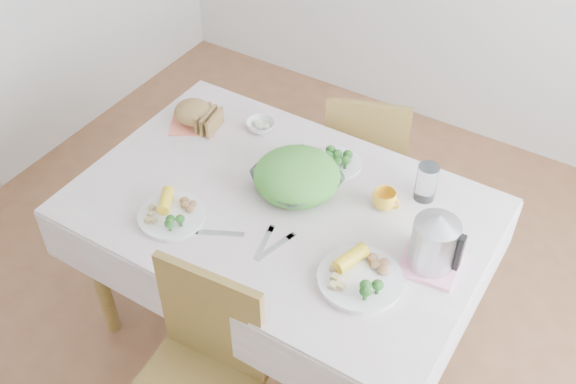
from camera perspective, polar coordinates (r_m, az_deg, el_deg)
The scene contains 18 objects.
floor at distance 3.06m, azimuth -0.53°, elevation -11.40°, with size 3.60×3.60×0.00m, color brown.
dining_table at distance 2.76m, azimuth -0.58°, elevation -6.86°, with size 1.40×0.90×0.75m, color brown.
tablecloth at distance 2.48m, azimuth -0.64°, elevation -1.18°, with size 1.50×1.00×0.01m, color beige.
chair_far at distance 3.21m, azimuth 6.74°, elevation 3.62°, with size 0.38×0.38×0.85m, color brown.
salad_bowl at distance 2.52m, azimuth 0.76°, elevation 0.90°, with size 0.31×0.31×0.08m, color white.
dinner_plate_left at distance 2.46m, azimuth -9.79°, elevation -2.01°, with size 0.25×0.25×0.02m, color white.
dinner_plate_right at distance 2.24m, azimuth 6.11°, elevation -7.34°, with size 0.29×0.29×0.02m, color white.
broccoli_plate at distance 2.65m, azimuth 4.17°, elevation 2.46°, with size 0.20×0.20×0.02m, color beige.
napkin at distance 2.89m, azimuth -7.95°, elevation 5.91°, with size 0.19×0.19×0.00m, color #FF7F5B.
bread_loaf at distance 2.85m, azimuth -8.05°, elevation 6.80°, with size 0.16×0.15×0.10m, color olive.
fruit_bowl at distance 2.81m, azimuth -2.34°, elevation 5.64°, with size 0.12×0.12×0.04m, color white.
yellow_mug at distance 2.47m, azimuth 8.16°, elevation -0.63°, with size 0.09×0.09×0.07m, color yellow.
glass_tumbler at distance 2.51m, azimuth 11.60°, elevation 0.64°, with size 0.08×0.08×0.15m, color white.
pink_tray at distance 2.32m, azimuth 11.92°, elevation -5.87°, with size 0.19×0.19×0.02m, color pink.
electric_kettle at distance 2.24m, azimuth 12.33°, elevation -3.97°, with size 0.15×0.15×0.22m, color #B2B5BA.
fork_left at distance 2.34m, azimuth -2.02°, elevation -4.32°, with size 0.02×0.16×0.00m, color silver.
fork_right at distance 2.33m, azimuth -1.13°, elevation -4.69°, with size 0.02×0.17×0.00m, color silver.
knife at distance 2.39m, azimuth -6.02°, elevation -3.47°, with size 0.02×0.19×0.00m, color silver.
Camera 1 is at (0.96, -1.50, 2.49)m, focal length 42.00 mm.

